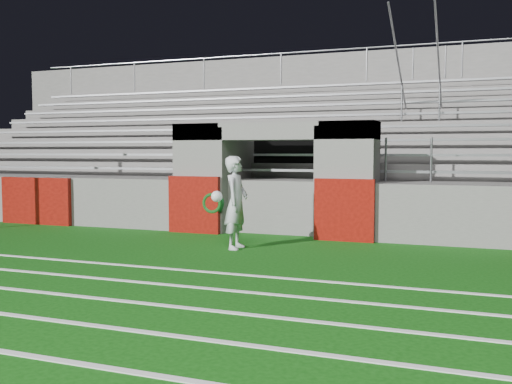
% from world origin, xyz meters
% --- Properties ---
extents(ground, '(90.00, 90.00, 0.00)m').
position_xyz_m(ground, '(0.00, 0.00, 0.00)').
color(ground, '#0D480C').
rests_on(ground, ground).
extents(stadium_structure, '(26.00, 8.48, 5.42)m').
position_xyz_m(stadium_structure, '(0.00, 7.97, 1.49)').
color(stadium_structure, '#615E5C').
rests_on(stadium_structure, ground).
extents(goalkeeper_with_ball, '(0.70, 0.70, 1.85)m').
position_xyz_m(goalkeeper_with_ball, '(-0.01, 1.23, 0.93)').
color(goalkeeper_with_ball, silver).
rests_on(goalkeeper_with_ball, ground).
extents(hose_coil, '(0.56, 0.15, 0.56)m').
position_xyz_m(hose_coil, '(-1.31, 2.93, 0.73)').
color(hose_coil, '#0D4519').
rests_on(hose_coil, ground).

